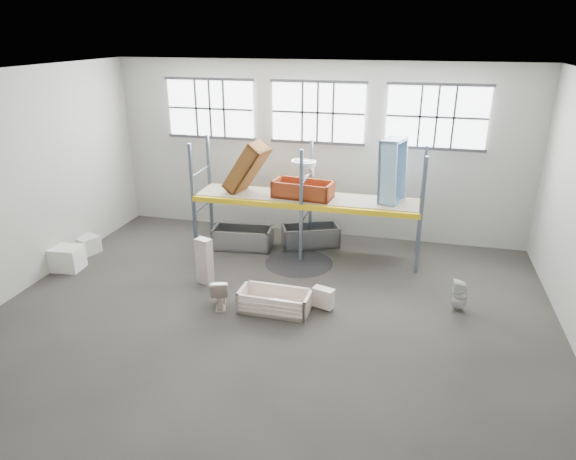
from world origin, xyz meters
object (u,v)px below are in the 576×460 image
(rust_tub_flat, at_px, (303,189))
(bucket, at_px, (275,308))
(toilet_beige, at_px, (220,292))
(steel_tub_right, at_px, (310,236))
(blue_tub_upright, at_px, (392,172))
(toilet_white, at_px, (460,295))
(bathtub_beige, at_px, (275,301))
(carton_near, at_px, (67,258))
(cistern_tall, at_px, (204,261))
(steel_tub_left, at_px, (243,238))

(rust_tub_flat, height_order, bucket, rust_tub_flat)
(toilet_beige, height_order, steel_tub_right, toilet_beige)
(steel_tub_right, height_order, bucket, steel_tub_right)
(steel_tub_right, relative_size, blue_tub_upright, 0.95)
(toilet_beige, xyz_separation_m, toilet_white, (5.14, 1.12, -0.00))
(toilet_beige, relative_size, blue_tub_upright, 0.42)
(rust_tub_flat, bearing_deg, toilet_white, -28.77)
(bathtub_beige, bearing_deg, carton_near, 174.44)
(cistern_tall, distance_m, steel_tub_right, 3.52)
(toilet_white, distance_m, steel_tub_right, 4.76)
(bathtub_beige, distance_m, blue_tub_upright, 4.59)
(toilet_beige, distance_m, steel_tub_left, 3.25)
(bathtub_beige, distance_m, toilet_white, 4.04)
(bucket, bearing_deg, bathtub_beige, 106.83)
(toilet_beige, bearing_deg, steel_tub_right, -126.65)
(toilet_white, relative_size, bucket, 2.13)
(toilet_white, bearing_deg, steel_tub_right, -129.75)
(steel_tub_left, bearing_deg, rust_tub_flat, 3.91)
(rust_tub_flat, distance_m, carton_near, 6.32)
(toilet_white, height_order, blue_tub_upright, blue_tub_upright)
(bathtub_beige, height_order, carton_near, carton_near)
(toilet_beige, xyz_separation_m, rust_tub_flat, (1.13, 3.32, 1.47))
(cistern_tall, relative_size, steel_tub_left, 0.70)
(toilet_beige, relative_size, steel_tub_left, 0.43)
(cistern_tall, xyz_separation_m, bucket, (2.05, -1.06, -0.41))
(steel_tub_right, distance_m, blue_tub_upright, 3.04)
(bucket, bearing_deg, cistern_tall, 152.68)
(blue_tub_upright, xyz_separation_m, bucket, (-2.13, -3.59, -2.23))
(bathtub_beige, xyz_separation_m, toilet_beige, (-1.23, -0.12, 0.12))
(bathtub_beige, relative_size, cistern_tall, 1.36)
(steel_tub_right, height_order, carton_near, carton_near)
(toilet_beige, height_order, toilet_white, toilet_beige)
(steel_tub_right, distance_m, rust_tub_flat, 1.63)
(toilet_beige, relative_size, bucket, 2.14)
(toilet_beige, distance_m, blue_tub_upright, 5.31)
(bathtub_beige, distance_m, carton_near, 5.75)
(steel_tub_left, height_order, steel_tub_right, steel_tub_left)
(toilet_white, xyz_separation_m, steel_tub_left, (-5.70, 2.09, -0.05))
(bathtub_beige, bearing_deg, steel_tub_left, 121.53)
(cistern_tall, bearing_deg, steel_tub_right, 72.96)
(bathtub_beige, relative_size, carton_near, 2.19)
(bathtub_beige, bearing_deg, blue_tub_upright, 58.71)
(rust_tub_flat, relative_size, carton_near, 2.20)
(bathtub_beige, height_order, toilet_beige, toilet_beige)
(steel_tub_left, height_order, carton_near, carton_near)
(rust_tub_flat, bearing_deg, bucket, -87.45)
(blue_tub_upright, xyz_separation_m, carton_near, (-7.89, -2.70, -2.09))
(toilet_white, xyz_separation_m, carton_near, (-9.62, -0.29, -0.05))
(steel_tub_left, height_order, bucket, steel_tub_left)
(bathtub_beige, relative_size, toilet_beige, 2.21)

